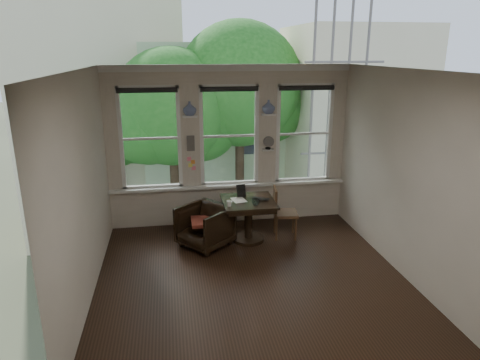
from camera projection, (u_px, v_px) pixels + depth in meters
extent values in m
plane|color=black|center=(251.00, 276.00, 6.39)|extent=(4.50, 4.50, 0.00)
plane|color=silver|center=(253.00, 70.00, 5.51)|extent=(4.50, 4.50, 0.00)
plane|color=beige|center=(229.00, 146.00, 8.07)|extent=(4.50, 0.00, 4.50)
plane|color=beige|center=(300.00, 253.00, 3.83)|extent=(4.50, 0.00, 4.50)
plane|color=beige|center=(83.00, 189.00, 5.60)|extent=(0.00, 4.50, 4.50)
plane|color=beige|center=(401.00, 173.00, 6.31)|extent=(0.00, 4.50, 4.50)
cube|color=white|center=(190.00, 116.00, 7.69)|extent=(0.26, 0.16, 0.03)
cube|color=white|center=(268.00, 114.00, 7.92)|extent=(0.26, 0.16, 0.03)
cube|color=#59544F|center=(191.00, 143.00, 7.86)|extent=(0.14, 0.06, 0.28)
imported|color=silver|center=(190.00, 109.00, 7.65)|extent=(0.24, 0.24, 0.25)
imported|color=silver|center=(269.00, 107.00, 7.88)|extent=(0.24, 0.24, 0.25)
imported|color=black|center=(205.00, 226.00, 7.29)|extent=(1.10, 1.10, 0.72)
cube|color=maroon|center=(205.00, 221.00, 7.26)|extent=(0.45, 0.45, 0.06)
imported|color=black|center=(260.00, 200.00, 7.39)|extent=(0.36, 0.32, 0.02)
imported|color=white|center=(229.00, 204.00, 7.10)|extent=(0.12, 0.12, 0.09)
imported|color=white|center=(256.00, 202.00, 7.16)|extent=(0.15, 0.15, 0.10)
cube|color=black|center=(241.00, 191.00, 7.55)|extent=(0.17, 0.10, 0.22)
cube|color=silver|center=(239.00, 200.00, 7.41)|extent=(0.27, 0.34, 0.00)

